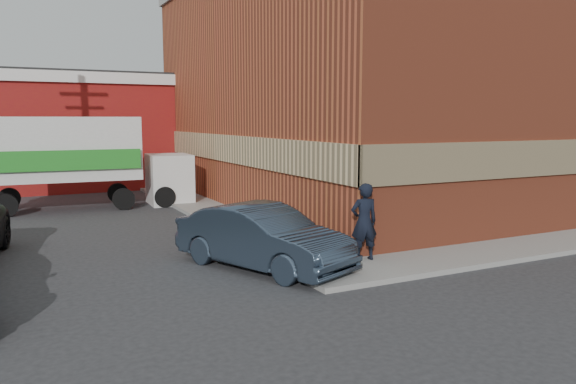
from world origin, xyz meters
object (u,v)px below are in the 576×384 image
brick_building (380,88)px  man (364,222)px  warehouse (3,131)px  box_truck (83,156)px  sedan (263,237)px

brick_building → man: size_ratio=10.10×
brick_building → warehouse: size_ratio=1.12×
warehouse → box_truck: warehouse is taller
man → box_truck: bearing=-58.5°
brick_building → box_truck: brick_building is taller
box_truck → sedan: bearing=-73.6°
warehouse → brick_building: bearing=-37.2°
brick_building → man: (-7.05, -9.25, -3.66)m
warehouse → sedan: (5.20, -19.50, -2.09)m
brick_building → man: brick_building is taller
box_truck → warehouse: bearing=110.8°
warehouse → box_truck: bearing=-72.6°
brick_building → warehouse: (-14.50, 11.00, -1.87)m
man → sedan: bearing=-9.1°
sedan → box_truck: 11.32m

